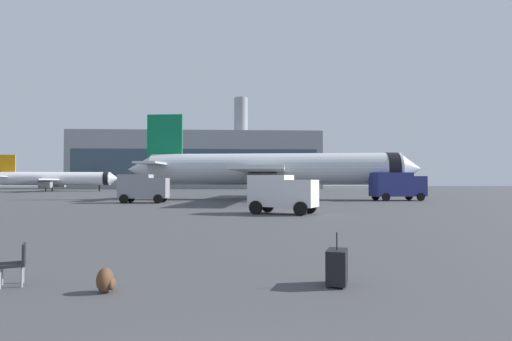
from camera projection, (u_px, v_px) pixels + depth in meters
The scene contains 12 objects.
airplane_at_gate at pixel (272, 169), 50.37m from camera, with size 35.76×32.35×10.50m.
airplane_taxiing at pixel (56, 179), 93.35m from camera, with size 27.78×25.04×8.16m.
service_truck at pixel (143, 187), 42.28m from camera, with size 4.88×2.68×2.90m.
fuel_truck at pixel (397, 185), 47.37m from camera, with size 6.25×3.32×3.20m.
cargo_van at pixel (282, 192), 27.79m from camera, with size 4.83×3.86×2.60m.
safety_cone_near at pixel (293, 196), 52.77m from camera, with size 0.44×0.44×0.63m.
safety_cone_mid at pixel (134, 197), 48.82m from camera, with size 0.44×0.44×0.74m.
safety_cone_far at pixel (154, 198), 46.73m from camera, with size 0.44×0.44×0.59m.
rolling_suitcase at pixel (337, 267), 8.63m from camera, with size 0.59×0.74×1.10m.
traveller_backpack at pixel (106, 281), 8.07m from camera, with size 0.36×0.40×0.48m.
gate_chair at pixel (16, 262), 8.61m from camera, with size 0.63×0.63×0.86m.
terminal_building at pixel (199, 161), 135.32m from camera, with size 77.09×22.61×29.74m.
Camera 1 is at (0.44, -2.72, 2.15)m, focal length 29.16 mm.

